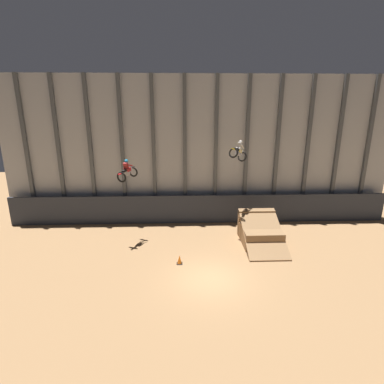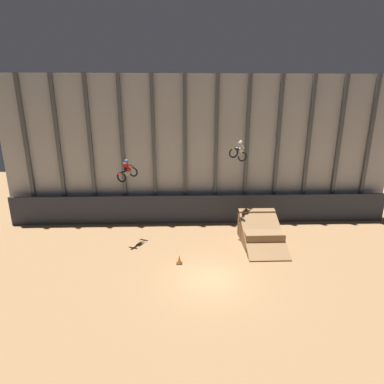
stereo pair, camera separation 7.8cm
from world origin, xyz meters
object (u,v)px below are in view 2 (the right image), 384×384
object	(u,v)px
dirt_ramp	(260,232)
traffic_cone_near_ramp	(179,260)
rider_bike_right_air	(239,152)
rider_bike_left_air	(127,171)

from	to	relation	value
dirt_ramp	traffic_cone_near_ramp	bearing A→B (deg)	-152.40
dirt_ramp	traffic_cone_near_ramp	world-z (taller)	dirt_ramp
rider_bike_right_air	dirt_ramp	bearing A→B (deg)	-7.04
rider_bike_left_air	traffic_cone_near_ramp	distance (m)	7.03
rider_bike_right_air	traffic_cone_near_ramp	xyz separation A→B (m)	(-4.31, -4.61, -6.06)
rider_bike_right_air	traffic_cone_near_ramp	size ratio (longest dim) A/B	3.01
rider_bike_left_air	traffic_cone_near_ramp	world-z (taller)	rider_bike_left_air
rider_bike_left_air	dirt_ramp	bearing A→B (deg)	21.84
rider_bike_right_air	traffic_cone_near_ramp	world-z (taller)	rider_bike_right_air
rider_bike_left_air	traffic_cone_near_ramp	bearing A→B (deg)	-19.84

